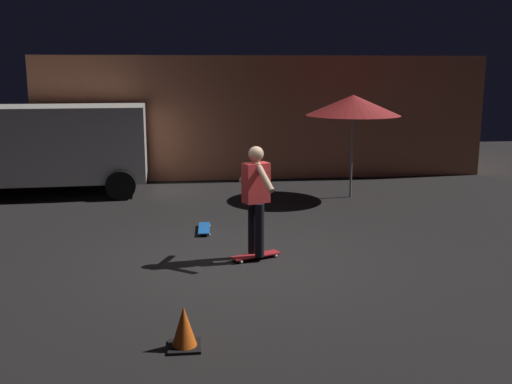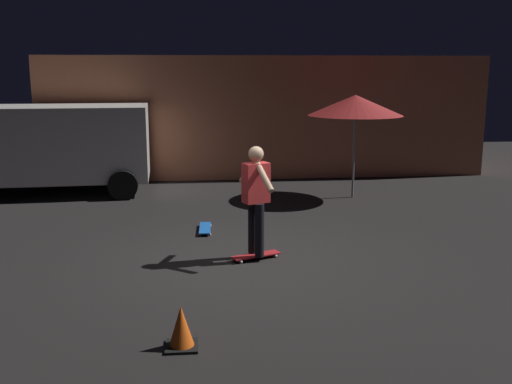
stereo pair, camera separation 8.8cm
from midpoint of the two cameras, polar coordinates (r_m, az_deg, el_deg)
The scene contains 8 objects.
ground_plane at distance 9.04m, azimuth -1.87°, elevation -6.69°, with size 28.00×28.00×0.00m, color black.
low_building at distance 17.61m, azimuth -0.13°, elevation 7.65°, with size 11.79×4.31×3.20m.
parked_van at distance 14.55m, azimuth -19.90°, elevation 4.35°, with size 4.70×2.42×2.03m.
patio_umbrella at distance 13.37m, azimuth 9.14°, elevation 8.24°, with size 2.10×2.10×2.30m.
skateboard_ridden at distance 9.13m, azimuth -0.28°, elevation -6.12°, with size 0.80×0.49×0.07m.
skateboard_spare at distance 10.69m, azimuth -5.24°, elevation -3.50°, with size 0.24×0.79×0.07m.
skater at distance 8.88m, azimuth -0.28°, elevation -0.08°, with size 0.46×0.94×1.67m.
traffic_cone at distance 6.36m, azimuth -7.33°, elevation -12.93°, with size 0.34×0.34×0.46m.
Camera 1 is at (-0.68, -8.55, 2.86)m, focal length 41.61 mm.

